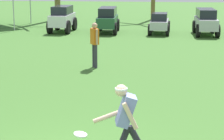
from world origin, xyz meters
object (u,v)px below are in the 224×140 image
(teammate_near_sideline, at_px, (95,41))
(parked_car_slot_b, at_px, (108,19))
(frisbee_in_flight, at_px, (80,134))
(frisbee_thrower, at_px, (126,120))
(parked_car_slot_c, at_px, (159,23))
(parked_car_slot_a, at_px, (62,18))
(parked_car_slot_d, at_px, (206,21))

(teammate_near_sideline, relative_size, parked_car_slot_b, 0.65)
(frisbee_in_flight, relative_size, teammate_near_sideline, 0.18)
(frisbee_thrower, height_order, frisbee_in_flight, frisbee_thrower)
(frisbee_in_flight, bearing_deg, teammate_near_sideline, 96.04)
(frisbee_in_flight, xyz_separation_m, parked_car_slot_c, (1.47, 15.93, 0.08))
(parked_car_slot_a, bearing_deg, parked_car_slot_b, -1.05)
(frisbee_thrower, distance_m, parked_car_slot_c, 16.01)
(frisbee_thrower, distance_m, frisbee_in_flight, 0.88)
(parked_car_slot_b, bearing_deg, parked_car_slot_d, -3.84)
(teammate_near_sideline, bearing_deg, frisbee_in_flight, -83.96)
(teammate_near_sideline, relative_size, parked_car_slot_a, 0.65)
(parked_car_slot_d, bearing_deg, parked_car_slot_b, 176.16)
(parked_car_slot_b, relative_size, parked_car_slot_c, 1.07)
(parked_car_slot_c, relative_size, parked_car_slot_d, 0.92)
(frisbee_in_flight, bearing_deg, parked_car_slot_a, 103.20)
(frisbee_in_flight, distance_m, parked_car_slot_b, 16.14)
(frisbee_thrower, xyz_separation_m, parked_car_slot_a, (-4.60, 16.19, -0.06))
(parked_car_slot_b, distance_m, parked_car_slot_d, 5.17)
(frisbee_thrower, bearing_deg, teammate_near_sideline, 102.00)
(teammate_near_sideline, bearing_deg, frisbee_thrower, -78.00)
(frisbee_thrower, distance_m, parked_car_slot_d, 16.09)
(frisbee_thrower, height_order, teammate_near_sideline, teammate_near_sideline)
(frisbee_thrower, xyz_separation_m, parked_car_slot_c, (0.66, 16.00, -0.24))
(frisbee_thrower, bearing_deg, parked_car_slot_a, 105.85)
(teammate_near_sideline, bearing_deg, parked_car_slot_c, 74.99)
(parked_car_slot_c, bearing_deg, parked_car_slot_a, 177.88)
(frisbee_thrower, distance_m, teammate_near_sideline, 7.73)
(teammate_near_sideline, distance_m, parked_car_slot_a, 9.14)
(frisbee_thrower, distance_m, parked_car_slot_b, 16.28)
(frisbee_in_flight, relative_size, parked_car_slot_b, 0.12)
(frisbee_thrower, relative_size, frisbee_in_flight, 5.17)
(frisbee_thrower, bearing_deg, frisbee_in_flight, 175.60)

